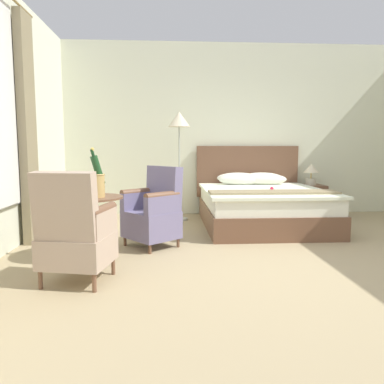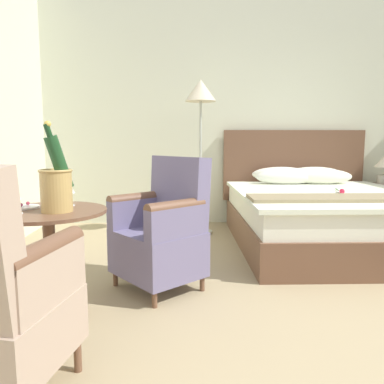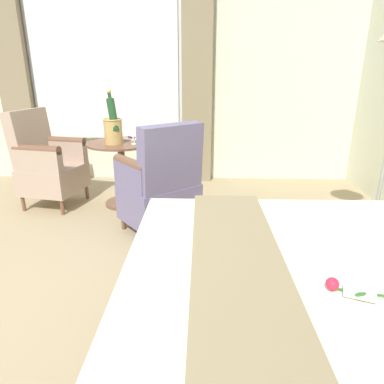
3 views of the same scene
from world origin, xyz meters
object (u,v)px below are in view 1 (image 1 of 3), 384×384
bedside_lamp (311,172)px  wine_glass_near_edge (75,188)px  snack_plate (76,195)px  nightstand (310,200)px  wine_glass_near_bucket (101,186)px  armchair_by_window (154,212)px  floor_lamp_brass (179,128)px  side_table_round (91,220)px  bed (261,203)px  champagne_bucket (96,182)px  armchair_facing_bed (75,233)px

bedside_lamp → wine_glass_near_edge: 4.22m
wine_glass_near_edge → snack_plate: wine_glass_near_edge is taller
bedside_lamp → wine_glass_near_edge: bearing=-144.1°
nightstand → bedside_lamp: bearing=180.0°
snack_plate → wine_glass_near_edge: bearing=-78.0°
wine_glass_near_bucket → armchair_by_window: size_ratio=0.14×
floor_lamp_brass → wine_glass_near_bucket: (-0.92, -1.96, -0.73)m
side_table_round → wine_glass_near_edge: wine_glass_near_edge is taller
bed → bedside_lamp: (1.05, 0.70, 0.44)m
bedside_lamp → wine_glass_near_bucket: bearing=-145.6°
side_table_round → champagne_bucket: (0.07, -0.04, 0.41)m
wine_glass_near_bucket → wine_glass_near_edge: wine_glass_near_edge is taller
champagne_bucket → armchair_by_window: champagne_bucket is taller
side_table_round → bed: bearing=36.4°
floor_lamp_brass → armchair_facing_bed: bearing=-108.8°
wine_glass_near_edge → nightstand: bearing=35.9°
armchair_facing_bed → floor_lamp_brass: bearing=71.2°
bedside_lamp → wine_glass_near_bucket: 3.88m
bedside_lamp → snack_plate: size_ratio=2.03×
bed → wine_glass_near_edge: bed is taller
nightstand → bedside_lamp: (-0.00, 0.00, 0.50)m
wine_glass_near_bucket → wine_glass_near_edge: size_ratio=0.90×
snack_plate → armchair_by_window: armchair_by_window is taller
wine_glass_near_bucket → armchair_by_window: (0.56, 0.32, -0.35)m
nightstand → side_table_round: 4.05m
bedside_lamp → wine_glass_near_edge: size_ratio=2.41×
bedside_lamp → floor_lamp_brass: 2.41m
bedside_lamp → champagne_bucket: size_ratio=0.71×
nightstand → snack_plate: (-3.46, -2.28, 0.40)m
side_table_round → wine_glass_near_edge: 0.40m
floor_lamp_brass → snack_plate: bearing=-119.8°
snack_plate → armchair_facing_bed: 0.89m
nightstand → armchair_by_window: 3.24m
bed → snack_plate: bed is taller
bed → bedside_lamp: size_ratio=5.99×
champagne_bucket → wine_glass_near_edge: champagne_bucket is taller
floor_lamp_brass → bedside_lamp: bearing=5.8°
champagne_bucket → armchair_facing_bed: 0.82m
wine_glass_near_edge → armchair_facing_bed: (0.15, -0.65, -0.32)m
armchair_facing_bed → wine_glass_near_bucket: bearing=85.9°
nightstand → wine_glass_near_edge: size_ratio=3.57×
side_table_round → armchair_by_window: bearing=36.5°
floor_lamp_brass → armchair_facing_bed: 3.22m
wine_glass_near_bucket → armchair_facing_bed: size_ratio=0.14×
floor_lamp_brass → armchair_by_window: 2.00m
bedside_lamp → armchair_facing_bed: bearing=-136.4°
side_table_round → nightstand: bearing=35.6°
side_table_round → armchair_facing_bed: bearing=-88.8°
bed → wine_glass_near_bucket: bed is taller
bedside_lamp → wine_glass_near_edge: (-3.42, -2.47, -0.00)m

